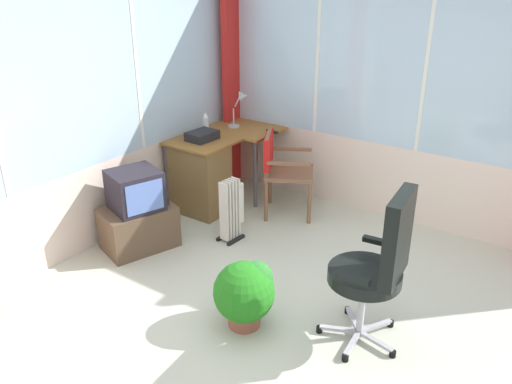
{
  "coord_description": "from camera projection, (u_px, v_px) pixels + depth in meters",
  "views": [
    {
      "loc": [
        -2.68,
        -1.47,
        2.45
      ],
      "look_at": [
        0.74,
        0.9,
        0.62
      ],
      "focal_mm": 36.78,
      "sensor_mm": 36.0,
      "label": 1
    }
  ],
  "objects": [
    {
      "name": "ground",
      "position": [
        300.0,
        336.0,
        3.78
      ],
      "size": [
        5.32,
        5.48,
        0.06
      ],
      "primitive_type": "cube",
      "color": "beige"
    },
    {
      "name": "north_window_panel",
      "position": [
        73.0,
        106.0,
        4.42
      ],
      "size": [
        4.32,
        0.07,
        2.67
      ],
      "color": "beige",
      "rests_on": "ground"
    },
    {
      "name": "east_window_panel",
      "position": [
        424.0,
        92.0,
        4.88
      ],
      "size": [
        0.07,
        4.48,
        2.67
      ],
      "color": "beige",
      "rests_on": "ground"
    },
    {
      "name": "curtain_corner",
      "position": [
        233.0,
        74.0,
        5.92
      ],
      "size": [
        0.35,
        0.11,
        2.57
      ],
      "primitive_type": "cube",
      "rotation": [
        0.0,
        0.0,
        0.12
      ],
      "color": "red",
      "rests_on": "ground"
    },
    {
      "name": "desk",
      "position": [
        202.0,
        174.0,
        5.5
      ],
      "size": [
        1.22,
        0.78,
        0.77
      ],
      "color": "olive",
      "rests_on": "ground"
    },
    {
      "name": "desk_lamp",
      "position": [
        241.0,
        103.0,
        5.75
      ],
      "size": [
        0.24,
        0.21,
        0.4
      ],
      "color": "#B2B7BC",
      "rests_on": "desk"
    },
    {
      "name": "tv_remote",
      "position": [
        272.0,
        131.0,
        5.63
      ],
      "size": [
        0.09,
        0.16,
        0.02
      ],
      "primitive_type": "cube",
      "rotation": [
        0.0,
        0.0,
        -0.31
      ],
      "color": "black",
      "rests_on": "desk"
    },
    {
      "name": "spray_bottle",
      "position": [
        206.0,
        122.0,
        5.61
      ],
      "size": [
        0.06,
        0.06,
        0.22
      ],
      "color": "silver",
      "rests_on": "desk"
    },
    {
      "name": "paper_tray",
      "position": [
        202.0,
        136.0,
        5.38
      ],
      "size": [
        0.31,
        0.25,
        0.09
      ],
      "primitive_type": "cube",
      "rotation": [
        0.0,
        0.0,
        -0.05
      ],
      "color": "black",
      "rests_on": "desk"
    },
    {
      "name": "wooden_armchair",
      "position": [
        278.0,
        162.0,
        5.37
      ],
      "size": [
        0.65,
        0.65,
        0.87
      ],
      "color": "brown",
      "rests_on": "ground"
    },
    {
      "name": "office_chair",
      "position": [
        379.0,
        261.0,
        3.43
      ],
      "size": [
        0.61,
        0.58,
        1.15
      ],
      "color": "#B7B7BF",
      "rests_on": "ground"
    },
    {
      "name": "tv_on_stand",
      "position": [
        138.0,
        214.0,
        4.79
      ],
      "size": [
        0.75,
        0.62,
        0.76
      ],
      "color": "brown",
      "rests_on": "ground"
    },
    {
      "name": "space_heater",
      "position": [
        232.0,
        209.0,
        4.94
      ],
      "size": [
        0.27,
        0.19,
        0.61
      ],
      "color": "silver",
      "rests_on": "ground"
    },
    {
      "name": "potted_plant",
      "position": [
        246.0,
        292.0,
        3.76
      ],
      "size": [
        0.45,
        0.45,
        0.51
      ],
      "color": "#96513E",
      "rests_on": "ground"
    }
  ]
}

